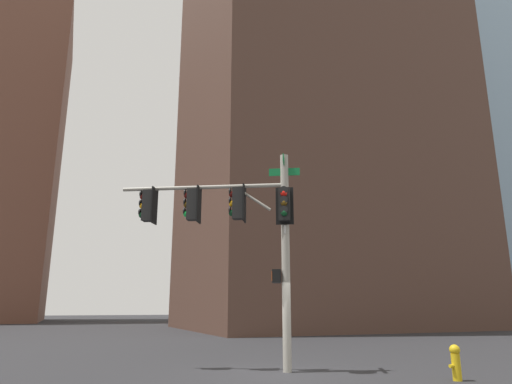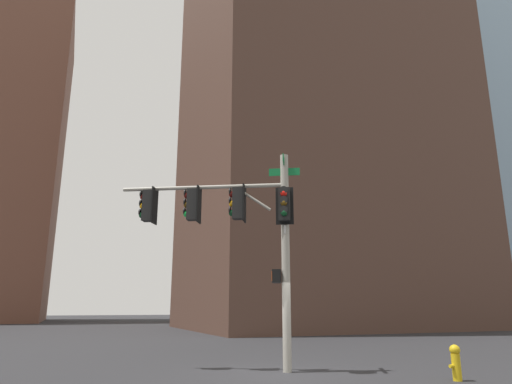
{
  "view_description": "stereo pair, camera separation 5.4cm",
  "coord_description": "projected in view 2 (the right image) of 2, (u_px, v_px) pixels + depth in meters",
  "views": [
    {
      "loc": [
        5.54,
        12.28,
        1.8
      ],
      "look_at": [
        0.33,
        -0.59,
        5.3
      ],
      "focal_mm": 32.03,
      "sensor_mm": 36.0,
      "label": 1
    },
    {
      "loc": [
        5.49,
        12.3,
        1.8
      ],
      "look_at": [
        0.33,
        -0.59,
        5.3
      ],
      "focal_mm": 32.03,
      "sensor_mm": 36.0,
      "label": 2
    }
  ],
  "objects": [
    {
      "name": "ground_plane",
      "position": [
        275.0,
        374.0,
        12.61
      ],
      "size": [
        200.0,
        200.0,
        0.0
      ],
      "primitive_type": "plane",
      "color": "#262628"
    },
    {
      "name": "signal_pole_assembly",
      "position": [
        240.0,
        222.0,
        14.1
      ],
      "size": [
        5.07,
        3.16,
        6.48
      ],
      "rotation": [
        0.0,
        0.0,
        5.78
      ],
      "color": "#9E998C",
      "rests_on": "ground_plane"
    },
    {
      "name": "building_brick_midblock",
      "position": [
        279.0,
        160.0,
        60.74
      ],
      "size": [
        19.37,
        15.68,
        41.63
      ],
      "primitive_type": "cube",
      "color": "brown",
      "rests_on": "ground_plane"
    },
    {
      "name": "building_brick_nearside",
      "position": [
        321.0,
        109.0,
        44.41
      ],
      "size": [
        24.31,
        17.5,
        40.98
      ],
      "primitive_type": "cube",
      "color": "#4C3328",
      "rests_on": "ground_plane"
    },
    {
      "name": "fire_hydrant",
      "position": [
        456.0,
        361.0,
        11.51
      ],
      "size": [
        0.34,
        0.26,
        0.87
      ],
      "color": "gold",
      "rests_on": "ground_plane"
    },
    {
      "name": "building_glass_tower",
      "position": [
        383.0,
        90.0,
        76.48
      ],
      "size": [
        30.14,
        33.09,
        74.23
      ],
      "primitive_type": "cube",
      "color": "#7A99B2",
      "rests_on": "ground_plane"
    }
  ]
}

